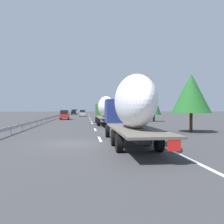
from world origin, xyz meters
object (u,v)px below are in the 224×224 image
Objects in this scene: truck_lead at (105,108)px; car_black_suv at (74,112)px; car_white_van at (75,112)px; truck_trailing at (131,107)px; car_red_compact at (65,115)px; car_silver_hatch at (83,113)px; road_sign at (110,109)px.

car_black_suv is at bearing 6.85° from truck_lead.
truck_lead reaches higher than car_white_van.
truck_trailing is 38.63m from car_red_compact.
car_white_van reaches higher than car_silver_hatch.
car_silver_hatch is at bearing -9.62° from car_red_compact.
car_white_van is (74.30, 7.15, -1.39)m from truck_lead.
truck_lead is at bearing 173.02° from road_sign.
truck_lead is 19.19m from car_red_compact.
car_red_compact is at bearing 22.14° from truck_lead.
truck_trailing is at bearing -174.88° from car_black_suv.
car_white_van is at bearing -0.07° from car_red_compact.
car_black_suv is (79.35, 7.11, -1.53)m from truck_trailing.
car_white_van is at bearing 5.49° from truck_lead.
car_black_suv is at bearing -179.85° from car_white_van.
truck_trailing is 79.68m from car_black_suv.
truck_lead is 20.20m from truck_trailing.
road_sign is at bearing -6.98° from truck_lead.
truck_lead is at bearing -157.86° from car_red_compact.
truck_lead is 59.59m from car_black_suv.
truck_trailing reaches higher than road_sign.
car_silver_hatch is at bearing 3.53° from truck_trailing.
car_red_compact is (-41.42, 0.11, 0.03)m from car_black_suv.
truck_lead reaches higher than car_silver_hatch.
road_sign is (25.33, -3.10, -0.23)m from truck_lead.
car_black_suv is 1.47× the size of road_sign.
road_sign is (-48.97, -10.25, 1.16)m from car_white_van.
truck_lead is 3.24× the size of car_red_compact.
truck_trailing reaches higher than car_silver_hatch.
car_silver_hatch is (59.00, 3.64, -1.52)m from truck_trailing.
car_silver_hatch is at bearing 26.57° from road_sign.
truck_trailing reaches higher than car_red_compact.
car_black_suv is at bearing -0.15° from car_red_compact.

